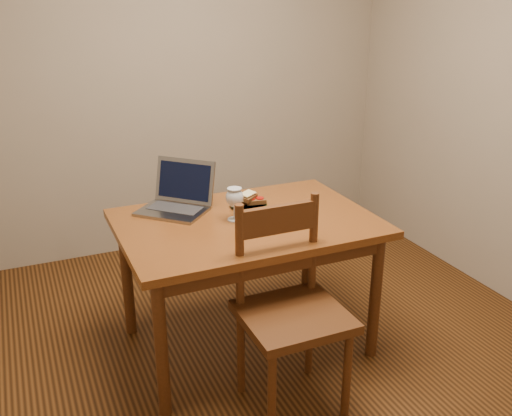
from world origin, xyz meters
name	(u,v)px	position (x,y,z in m)	size (l,w,h in m)	color
floor	(273,348)	(0.00, 0.00, -0.01)	(3.20, 3.20, 0.02)	black
back_wall	(179,72)	(0.00, 1.61, 1.30)	(3.20, 0.02, 2.60)	gray
table	(247,235)	(-0.11, 0.10, 0.65)	(1.30, 0.90, 0.74)	#51240D
chair	(291,302)	(-0.11, -0.42, 0.54)	(0.46, 0.44, 0.50)	#3F210D
plate	(248,205)	(-0.03, 0.27, 0.75)	(0.20, 0.20, 0.02)	black
sandwich_cheese	(242,201)	(-0.06, 0.28, 0.77)	(0.11, 0.07, 0.03)	#381E0C
sandwich_tomato	(256,200)	(0.01, 0.26, 0.77)	(0.11, 0.06, 0.03)	#381E0C
sandwich_top	(248,196)	(-0.03, 0.28, 0.80)	(0.11, 0.06, 0.03)	#381E0C
milk_glass	(235,204)	(-0.17, 0.12, 0.83)	(0.09, 0.09, 0.18)	white
laptop	(178,197)	(-0.38, 0.40, 0.81)	(0.47, 0.47, 0.25)	slate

